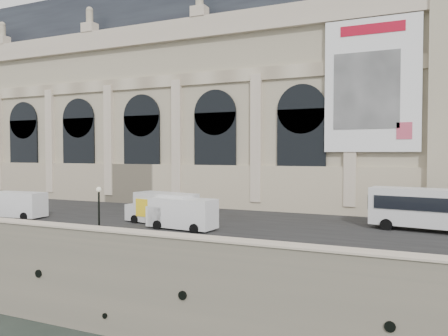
% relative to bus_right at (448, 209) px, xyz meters
% --- Properties ---
extents(ground, '(260.00, 260.00, 0.00)m').
position_rel_bus_right_xyz_m(ground, '(-29.45, -15.17, -7.96)').
color(ground, black).
rests_on(ground, ground).
extents(quay, '(160.00, 70.00, 6.00)m').
position_rel_bus_right_xyz_m(quay, '(-29.45, 19.83, -4.96)').
color(quay, gray).
rests_on(quay, ground).
extents(street, '(160.00, 24.00, 0.06)m').
position_rel_bus_right_xyz_m(street, '(-29.45, -1.17, -1.93)').
color(street, '#2D2D2D').
rests_on(street, quay).
extents(parapet, '(160.00, 1.40, 1.21)m').
position_rel_bus_right_xyz_m(parapet, '(-29.45, -14.57, -1.34)').
color(parapet, gray).
rests_on(parapet, quay).
extents(museum, '(69.00, 18.70, 29.10)m').
position_rel_bus_right_xyz_m(museum, '(-35.43, 15.69, 11.76)').
color(museum, '#B9AC8E').
rests_on(museum, quay).
extents(bus_right, '(12.10, 4.17, 3.50)m').
position_rel_bus_right_xyz_m(bus_right, '(0.00, 0.00, 0.00)').
color(bus_right, silver).
rests_on(bus_right, quay).
extents(van_b, '(5.87, 2.70, 2.55)m').
position_rel_bus_right_xyz_m(van_b, '(-38.40, -7.80, -0.66)').
color(van_b, white).
rests_on(van_b, quay).
extents(van_c, '(6.04, 2.82, 2.62)m').
position_rel_bus_right_xyz_m(van_c, '(-20.44, -6.85, -0.62)').
color(van_c, white).
rests_on(van_c, quay).
extents(box_truck, '(7.35, 3.57, 2.84)m').
position_rel_bus_right_xyz_m(box_truck, '(-23.05, -5.33, -0.53)').
color(box_truck, silver).
rests_on(box_truck, quay).
extents(lamp_right, '(0.39, 0.39, 3.87)m').
position_rel_bus_right_xyz_m(lamp_right, '(-24.01, -12.65, -0.04)').
color(lamp_right, black).
rests_on(lamp_right, quay).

